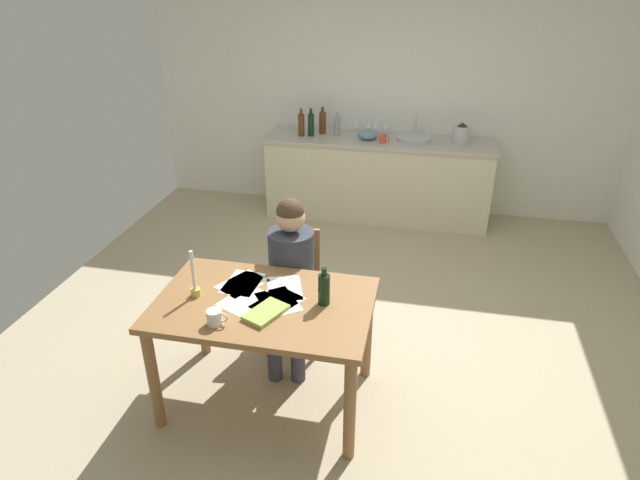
# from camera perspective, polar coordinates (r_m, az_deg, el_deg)

# --- Properties ---
(ground_plane) EXTENTS (5.20, 5.20, 0.04)m
(ground_plane) POSITION_cam_1_polar(r_m,az_deg,el_deg) (4.37, 2.34, -9.55)
(ground_plane) COLOR tan
(wall_back) EXTENTS (5.20, 0.12, 2.60)m
(wall_back) POSITION_cam_1_polar(r_m,az_deg,el_deg) (6.23, 6.83, 14.97)
(wall_back) COLOR silver
(wall_back) RESTS_ON ground
(kitchen_counter) EXTENTS (2.45, 0.64, 0.90)m
(kitchen_counter) POSITION_cam_1_polar(r_m,az_deg,el_deg) (6.12, 6.05, 6.50)
(kitchen_counter) COLOR beige
(kitchen_counter) RESTS_ON ground
(dining_table) EXTENTS (1.31, 0.85, 0.76)m
(dining_table) POSITION_cam_1_polar(r_m,az_deg,el_deg) (3.39, -5.84, -8.00)
(dining_table) COLOR olive
(dining_table) RESTS_ON ground
(chair_at_table) EXTENTS (0.45, 0.45, 0.88)m
(chair_at_table) POSITION_cam_1_polar(r_m,az_deg,el_deg) (4.00, -2.74, -4.53)
(chair_at_table) COLOR olive
(chair_at_table) RESTS_ON ground
(person_seated) EXTENTS (0.37, 0.62, 1.19)m
(person_seated) POSITION_cam_1_polar(r_m,az_deg,el_deg) (3.78, -3.12, -3.30)
(person_seated) COLOR #333842
(person_seated) RESTS_ON ground
(coffee_mug) EXTENTS (0.12, 0.09, 0.09)m
(coffee_mug) POSITION_cam_1_polar(r_m,az_deg,el_deg) (3.15, -10.94, -7.96)
(coffee_mug) COLOR white
(coffee_mug) RESTS_ON dining_table
(candlestick) EXTENTS (0.06, 0.06, 0.31)m
(candlestick) POSITION_cam_1_polar(r_m,az_deg,el_deg) (3.40, -13.00, -4.43)
(candlestick) COLOR gold
(candlestick) RESTS_ON dining_table
(book_magazine) EXTENTS (0.25, 0.30, 0.03)m
(book_magazine) POSITION_cam_1_polar(r_m,az_deg,el_deg) (3.20, -5.68, -7.57)
(book_magazine) COLOR #97B04F
(book_magazine) RESTS_ON dining_table
(paper_letter) EXTENTS (0.33, 0.36, 0.00)m
(paper_letter) POSITION_cam_1_polar(r_m,az_deg,el_deg) (3.51, -8.15, -4.54)
(paper_letter) COLOR white
(paper_letter) RESTS_ON dining_table
(paper_bill) EXTENTS (0.23, 0.31, 0.00)m
(paper_bill) POSITION_cam_1_polar(r_m,az_deg,el_deg) (3.52, -8.10, -4.48)
(paper_bill) COLOR white
(paper_bill) RESTS_ON dining_table
(paper_envelope) EXTENTS (0.32, 0.36, 0.00)m
(paper_envelope) POSITION_cam_1_polar(r_m,az_deg,el_deg) (3.35, -7.92, -6.20)
(paper_envelope) COLOR white
(paper_envelope) RESTS_ON dining_table
(paper_receipt) EXTENTS (0.32, 0.36, 0.00)m
(paper_receipt) POSITION_cam_1_polar(r_m,az_deg,el_deg) (3.30, -4.49, -6.55)
(paper_receipt) COLOR white
(paper_receipt) RESTS_ON dining_table
(paper_notice) EXTENTS (0.30, 0.35, 0.00)m
(paper_notice) POSITION_cam_1_polar(r_m,az_deg,el_deg) (3.44, -3.73, -5.06)
(paper_notice) COLOR white
(paper_notice) RESTS_ON dining_table
(paper_flyer) EXTENTS (0.35, 0.36, 0.00)m
(paper_flyer) POSITION_cam_1_polar(r_m,az_deg,el_deg) (3.31, -4.42, -6.44)
(paper_flyer) COLOR white
(paper_flyer) RESTS_ON dining_table
(wine_bottle_on_table) EXTENTS (0.07, 0.07, 0.24)m
(wine_bottle_on_table) POSITION_cam_1_polar(r_m,az_deg,el_deg) (3.23, 0.42, -5.12)
(wine_bottle_on_table) COLOR black
(wine_bottle_on_table) RESTS_ON dining_table
(sink_unit) EXTENTS (0.36, 0.36, 0.24)m
(sink_unit) POSITION_cam_1_polar(r_m,az_deg,el_deg) (5.95, 9.80, 10.45)
(sink_unit) COLOR #B2B7BC
(sink_unit) RESTS_ON kitchen_counter
(bottle_oil) EXTENTS (0.07, 0.07, 0.29)m
(bottle_oil) POSITION_cam_1_polar(r_m,az_deg,el_deg) (6.01, -1.97, 12.00)
(bottle_oil) COLOR #593319
(bottle_oil) RESTS_ON kitchen_counter
(bottle_vinegar) EXTENTS (0.07, 0.07, 0.30)m
(bottle_vinegar) POSITION_cam_1_polar(r_m,az_deg,el_deg) (6.01, -0.95, 12.02)
(bottle_vinegar) COLOR black
(bottle_vinegar) RESTS_ON kitchen_counter
(bottle_wine_red) EXTENTS (0.08, 0.08, 0.29)m
(bottle_wine_red) POSITION_cam_1_polar(r_m,az_deg,el_deg) (6.10, 0.27, 12.22)
(bottle_wine_red) COLOR #593319
(bottle_wine_red) RESTS_ON kitchen_counter
(bottle_sauce) EXTENTS (0.07, 0.07, 0.26)m
(bottle_sauce) POSITION_cam_1_polar(r_m,az_deg,el_deg) (6.03, 1.80, 11.89)
(bottle_sauce) COLOR #8C999E
(bottle_sauce) RESTS_ON kitchen_counter
(mixing_bowl) EXTENTS (0.21, 0.21, 0.09)m
(mixing_bowl) POSITION_cam_1_polar(r_m,az_deg,el_deg) (5.93, 5.05, 10.93)
(mixing_bowl) COLOR #668C99
(mixing_bowl) RESTS_ON kitchen_counter
(stovetop_kettle) EXTENTS (0.18, 0.18, 0.22)m
(stovetop_kettle) POSITION_cam_1_polar(r_m,az_deg,el_deg) (5.93, 14.58, 10.68)
(stovetop_kettle) COLOR #B7BABF
(stovetop_kettle) RESTS_ON kitchen_counter
(wine_glass_near_sink) EXTENTS (0.07, 0.07, 0.15)m
(wine_glass_near_sink) POSITION_cam_1_polar(r_m,az_deg,el_deg) (6.09, 6.93, 11.86)
(wine_glass_near_sink) COLOR silver
(wine_glass_near_sink) RESTS_ON kitchen_counter
(wine_glass_by_kettle) EXTENTS (0.07, 0.07, 0.15)m
(wine_glass_by_kettle) POSITION_cam_1_polar(r_m,az_deg,el_deg) (6.10, 5.80, 11.94)
(wine_glass_by_kettle) COLOR silver
(wine_glass_by_kettle) RESTS_ON kitchen_counter
(wine_glass_back_left) EXTENTS (0.07, 0.07, 0.15)m
(wine_glass_back_left) POSITION_cam_1_polar(r_m,az_deg,el_deg) (6.10, 5.12, 11.99)
(wine_glass_back_left) COLOR silver
(wine_glass_back_left) RESTS_ON kitchen_counter
(wine_glass_back_right) EXTENTS (0.07, 0.07, 0.15)m
(wine_glass_back_right) POSITION_cam_1_polar(r_m,az_deg,el_deg) (6.12, 3.79, 12.08)
(wine_glass_back_right) COLOR silver
(wine_glass_back_right) RESTS_ON kitchen_counter
(teacup_on_counter) EXTENTS (0.11, 0.07, 0.09)m
(teacup_on_counter) POSITION_cam_1_polar(r_m,az_deg,el_deg) (5.81, 6.62, 10.52)
(teacup_on_counter) COLOR #D84C3F
(teacup_on_counter) RESTS_ON kitchen_counter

